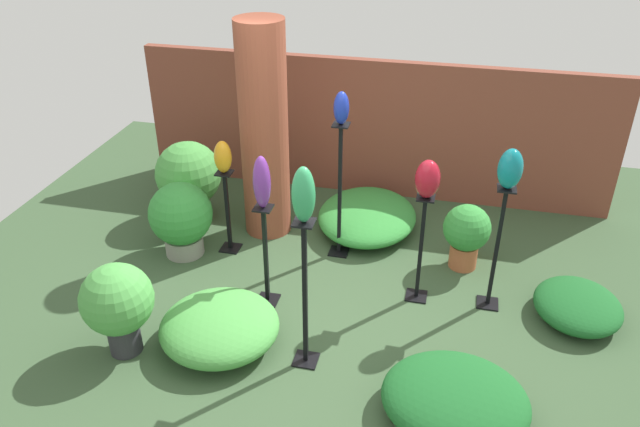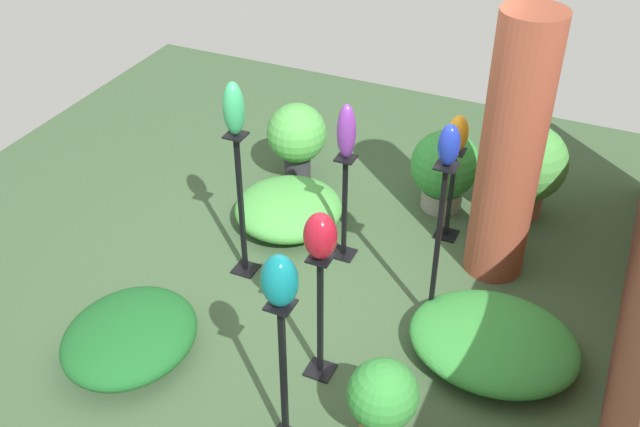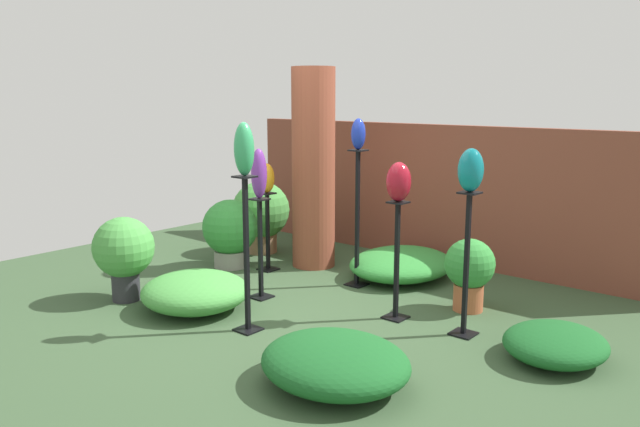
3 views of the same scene
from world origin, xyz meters
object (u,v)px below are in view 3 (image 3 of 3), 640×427
(art_vase_jade, at_px, (244,149))
(potted_plant_back_center, at_px, (230,230))
(pedestal_amber, at_px, (268,235))
(art_vase_amber, at_px, (267,178))
(art_vase_cobalt, at_px, (358,134))
(potted_plant_near_pillar, at_px, (124,251))
(pedestal_jade, at_px, (247,261))
(brick_pillar, at_px, (313,169))
(art_vase_teal, at_px, (471,170))
(pedestal_cobalt, at_px, (357,224))
(pedestal_teal, at_px, (466,271))
(pedestal_violet, at_px, (260,253))
(art_vase_violet, at_px, (259,174))
(pedestal_ruby, at_px, (397,266))
(art_vase_ruby, at_px, (399,182))
(potted_plant_front_left, at_px, (261,213))
(potted_plant_mid_left, at_px, (469,269))

(art_vase_jade, distance_m, potted_plant_back_center, 2.37)
(pedestal_amber, bearing_deg, art_vase_amber, 0.00)
(art_vase_cobalt, distance_m, potted_plant_near_pillar, 2.62)
(pedestal_amber, bearing_deg, pedestal_jade, -50.41)
(pedestal_jade, height_order, art_vase_jade, art_vase_jade)
(brick_pillar, height_order, art_vase_teal, brick_pillar)
(pedestal_jade, xyz_separation_m, pedestal_cobalt, (-0.06, 1.65, 0.05))
(pedestal_teal, bearing_deg, pedestal_jade, -142.77)
(pedestal_amber, height_order, art_vase_jade, art_vase_jade)
(pedestal_violet, distance_m, art_vase_violet, 0.80)
(potted_plant_back_center, bearing_deg, art_vase_amber, 22.62)
(pedestal_teal, bearing_deg, brick_pillar, 160.86)
(art_vase_teal, bearing_deg, brick_pillar, 160.86)
(pedestal_ruby, distance_m, art_vase_cobalt, 1.53)
(brick_pillar, height_order, potted_plant_near_pillar, brick_pillar)
(pedestal_cobalt, distance_m, art_vase_ruby, 1.20)
(art_vase_teal, relative_size, potted_plant_front_left, 0.39)
(art_vase_amber, distance_m, potted_plant_mid_left, 2.53)
(pedestal_teal, bearing_deg, art_vase_amber, 172.81)
(pedestal_cobalt, bearing_deg, art_vase_amber, -170.34)
(pedestal_amber, relative_size, potted_plant_mid_left, 1.32)
(brick_pillar, bearing_deg, art_vase_violet, -72.97)
(potted_plant_near_pillar, bearing_deg, art_vase_jade, 8.29)
(pedestal_ruby, relative_size, art_vase_amber, 3.23)
(art_vase_jade, relative_size, potted_plant_near_pillar, 0.53)
(art_vase_jade, bearing_deg, potted_plant_back_center, 142.21)
(brick_pillar, distance_m, art_vase_violet, 1.32)
(art_vase_jade, bearing_deg, pedestal_amber, 129.59)
(art_vase_cobalt, bearing_deg, potted_plant_front_left, 169.07)
(art_vase_violet, bearing_deg, potted_plant_back_center, 152.24)
(pedestal_jade, xyz_separation_m, art_vase_amber, (-1.21, 1.46, 0.46))
(art_vase_ruby, xyz_separation_m, potted_plant_back_center, (-2.46, 0.20, -0.82))
(potted_plant_near_pillar, xyz_separation_m, potted_plant_back_center, (-0.12, 1.50, -0.07))
(art_vase_teal, xyz_separation_m, art_vase_cobalt, (-1.54, 0.53, 0.20))
(potted_plant_front_left, bearing_deg, pedestal_jade, -46.95)
(pedestal_ruby, distance_m, art_vase_teal, 1.13)
(pedestal_amber, bearing_deg, potted_plant_front_left, 140.69)
(art_vase_cobalt, bearing_deg, art_vase_teal, -19.10)
(art_vase_amber, height_order, art_vase_ruby, art_vase_ruby)
(pedestal_teal, relative_size, art_vase_ruby, 3.52)
(pedestal_amber, bearing_deg, brick_pillar, 61.48)
(art_vase_teal, xyz_separation_m, art_vase_ruby, (-0.66, -0.04, -0.15))
(pedestal_ruby, bearing_deg, art_vase_ruby, 45.00)
(art_vase_ruby, xyz_separation_m, potted_plant_near_pillar, (-2.33, -1.30, -0.76))
(pedestal_ruby, relative_size, art_vase_violet, 2.23)
(art_vase_ruby, distance_m, potted_plant_near_pillar, 2.78)
(art_vase_amber, xyz_separation_m, potted_plant_back_center, (-0.44, -0.18, -0.64))
(art_vase_jade, relative_size, art_vase_cobalt, 1.38)
(art_vase_amber, bearing_deg, pedestal_cobalt, 9.66)
(pedestal_violet, distance_m, art_vase_cobalt, 1.57)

